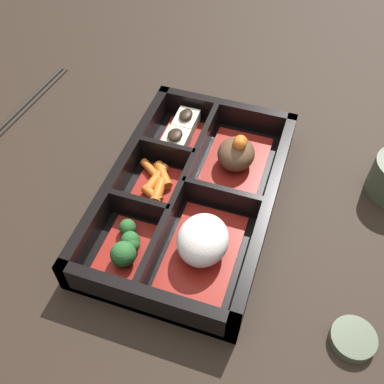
% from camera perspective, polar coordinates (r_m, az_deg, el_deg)
% --- Properties ---
extents(ground_plane, '(3.00, 3.00, 0.00)m').
position_cam_1_polar(ground_plane, '(0.61, 0.00, -1.48)').
color(ground_plane, black).
extents(bento_base, '(0.34, 0.21, 0.01)m').
position_cam_1_polar(bento_base, '(0.61, 0.00, -1.20)').
color(bento_base, black).
rests_on(bento_base, ground_plane).
extents(bento_rim, '(0.34, 0.21, 0.05)m').
position_cam_1_polar(bento_rim, '(0.59, -0.30, 0.04)').
color(bento_rim, black).
rests_on(bento_rim, ground_plane).
extents(bowl_stew, '(0.13, 0.08, 0.06)m').
position_cam_1_polar(bowl_stew, '(0.63, 5.62, 4.57)').
color(bowl_stew, maroon).
rests_on(bowl_stew, bento_base).
extents(bowl_rice, '(0.13, 0.08, 0.06)m').
position_cam_1_polar(bowl_rice, '(0.53, 1.37, -6.45)').
color(bowl_rice, maroon).
rests_on(bowl_rice, bento_base).
extents(bowl_tofu, '(0.09, 0.06, 0.04)m').
position_cam_1_polar(bowl_tofu, '(0.67, -1.47, 7.42)').
color(bowl_tofu, maroon).
rests_on(bowl_tofu, bento_base).
extents(bowl_carrots, '(0.08, 0.06, 0.02)m').
position_cam_1_polar(bowl_carrots, '(0.61, -4.49, 1.05)').
color(bowl_carrots, maroon).
rests_on(bowl_carrots, bento_base).
extents(bowl_greens, '(0.08, 0.06, 0.04)m').
position_cam_1_polar(bowl_greens, '(0.55, -8.32, -6.86)').
color(bowl_greens, maroon).
rests_on(bowl_greens, bento_base).
extents(chopsticks, '(0.20, 0.03, 0.01)m').
position_cam_1_polar(chopsticks, '(0.80, -20.03, 10.71)').
color(chopsticks, black).
rests_on(chopsticks, ground_plane).
extents(sauce_dish, '(0.05, 0.05, 0.01)m').
position_cam_1_polar(sauce_dish, '(0.54, 19.77, -17.12)').
color(sauce_dish, '#424C38').
rests_on(sauce_dish, ground_plane).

